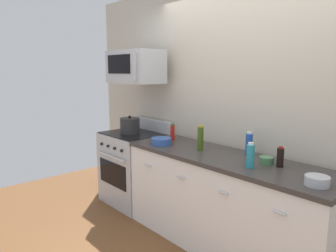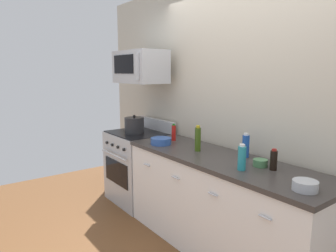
# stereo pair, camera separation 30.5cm
# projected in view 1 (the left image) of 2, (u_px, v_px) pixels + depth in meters

# --- Properties ---
(ground_plane) EXTENTS (6.28, 6.28, 0.00)m
(ground_plane) POSITION_uv_depth(u_px,v_px,m) (221.00, 247.00, 3.02)
(ground_plane) COLOR brown
(back_wall) EXTENTS (5.24, 0.10, 2.70)m
(back_wall) POSITION_uv_depth(u_px,v_px,m) (251.00, 107.00, 3.06)
(back_wall) COLOR beige
(back_wall) RESTS_ON ground_plane
(counter_unit) EXTENTS (2.15, 0.66, 0.92)m
(counter_unit) POSITION_uv_depth(u_px,v_px,m) (222.00, 202.00, 2.94)
(counter_unit) COLOR white
(counter_unit) RESTS_ON ground_plane
(range_oven) EXTENTS (0.76, 0.69, 1.07)m
(range_oven) POSITION_uv_depth(u_px,v_px,m) (134.00, 167.00, 4.01)
(range_oven) COLOR #B7BABF
(range_oven) RESTS_ON ground_plane
(microwave) EXTENTS (0.74, 0.44, 0.40)m
(microwave) POSITION_uv_depth(u_px,v_px,m) (135.00, 67.00, 3.81)
(microwave) COLOR #B7BABF
(bottle_olive_oil) EXTENTS (0.06, 0.06, 0.26)m
(bottle_olive_oil) POSITION_uv_depth(u_px,v_px,m) (200.00, 138.00, 3.05)
(bottle_olive_oil) COLOR #385114
(bottle_olive_oil) RESTS_ON countertop_slab
(bottle_soy_sauce_dark) EXTENTS (0.06, 0.06, 0.17)m
(bottle_soy_sauce_dark) POSITION_uv_depth(u_px,v_px,m) (280.00, 157.00, 2.52)
(bottle_soy_sauce_dark) COLOR black
(bottle_soy_sauce_dark) RESTS_ON countertop_slab
(bottle_dish_soap) EXTENTS (0.06, 0.06, 0.21)m
(bottle_dish_soap) POSITION_uv_depth(u_px,v_px,m) (250.00, 156.00, 2.50)
(bottle_dish_soap) COLOR teal
(bottle_dish_soap) RESTS_ON countertop_slab
(bottle_soda_blue) EXTENTS (0.06, 0.06, 0.22)m
(bottle_soda_blue) POSITION_uv_depth(u_px,v_px,m) (249.00, 144.00, 2.87)
(bottle_soda_blue) COLOR #1E4CA5
(bottle_soda_blue) RESTS_ON countertop_slab
(bottle_hot_sauce_red) EXTENTS (0.05, 0.05, 0.19)m
(bottle_hot_sauce_red) POSITION_uv_depth(u_px,v_px,m) (172.00, 133.00, 3.50)
(bottle_hot_sauce_red) COLOR #B21914
(bottle_hot_sauce_red) RESTS_ON countertop_slab
(bowl_steel_prep) EXTENTS (0.16, 0.16, 0.07)m
(bowl_steel_prep) POSITION_uv_depth(u_px,v_px,m) (317.00, 181.00, 2.12)
(bowl_steel_prep) COLOR #B2B5BA
(bowl_steel_prep) RESTS_ON countertop_slab
(bowl_green_glaze) EXTENTS (0.12, 0.12, 0.06)m
(bowl_green_glaze) POSITION_uv_depth(u_px,v_px,m) (266.00, 160.00, 2.62)
(bowl_green_glaze) COLOR #477A4C
(bowl_green_glaze) RESTS_ON countertop_slab
(bowl_blue_mixing) EXTENTS (0.22, 0.22, 0.07)m
(bowl_blue_mixing) POSITION_uv_depth(u_px,v_px,m) (161.00, 141.00, 3.31)
(bowl_blue_mixing) COLOR #2D519E
(bowl_blue_mixing) RESTS_ON countertop_slab
(stockpot) EXTENTS (0.25, 0.25, 0.23)m
(stockpot) POSITION_uv_depth(u_px,v_px,m) (130.00, 126.00, 3.88)
(stockpot) COLOR #262628
(stockpot) RESTS_ON range_oven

